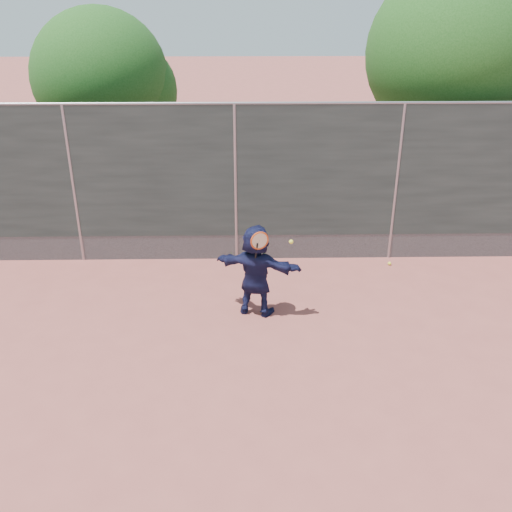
{
  "coord_description": "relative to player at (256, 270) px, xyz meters",
  "views": [
    {
      "loc": [
        0.19,
        -6.64,
        4.83
      ],
      "look_at": [
        0.34,
        1.44,
        1.02
      ],
      "focal_mm": 40.0,
      "sensor_mm": 36.0,
      "label": 1
    }
  ],
  "objects": [
    {
      "name": "fence",
      "position": [
        -0.34,
        2.06,
        0.82
      ],
      "size": [
        20.0,
        0.06,
        3.03
      ],
      "color": "#38423D",
      "rests_on": "ground"
    },
    {
      "name": "weed_clump",
      "position": [
        -0.05,
        1.94,
        -0.63
      ],
      "size": [
        0.68,
        0.07,
        0.3
      ],
      "color": "#387226",
      "rests_on": "ground"
    },
    {
      "name": "ball_ground",
      "position": [
        2.6,
        1.7,
        -0.73
      ],
      "size": [
        0.07,
        0.07,
        0.07
      ],
      "primitive_type": "sphere",
      "color": "#F4F136",
      "rests_on": "ground"
    },
    {
      "name": "ground",
      "position": [
        -0.34,
        -1.44,
        -0.76
      ],
      "size": [
        80.0,
        80.0,
        0.0
      ],
      "primitive_type": "plane",
      "color": "#9E4C42",
      "rests_on": "ground"
    },
    {
      "name": "tree_left",
      "position": [
        -3.19,
        5.11,
        2.18
      ],
      "size": [
        3.15,
        3.0,
        4.53
      ],
      "color": "#382314",
      "rests_on": "ground"
    },
    {
      "name": "swing_action",
      "position": [
        0.1,
        -0.19,
        0.58
      ],
      "size": [
        0.66,
        0.15,
        0.51
      ],
      "color": "#D04713",
      "rests_on": "ground"
    },
    {
      "name": "tree_right",
      "position": [
        4.34,
        4.31,
        2.73
      ],
      "size": [
        3.78,
        3.6,
        5.39
      ],
      "color": "#382314",
      "rests_on": "ground"
    },
    {
      "name": "player",
      "position": [
        0.0,
        0.0,
        0.0
      ],
      "size": [
        1.48,
        0.87,
        1.53
      ],
      "primitive_type": "imported",
      "rotation": [
        0.0,
        0.0,
        2.82
      ],
      "color": "#16193D",
      "rests_on": "ground"
    }
  ]
}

